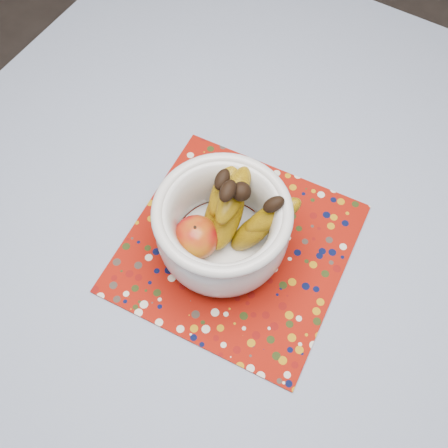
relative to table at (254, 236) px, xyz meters
The scene contains 4 objects.
table is the anchor object (origin of this frame).
tablecloth 0.08m from the table, ahead, with size 1.32×1.32×0.01m, color slate.
placemat 0.12m from the table, 88.44° to the right, with size 0.38×0.38×0.00m, color maroon.
fruit_bowl 0.19m from the table, 99.79° to the right, with size 0.25×0.24×0.18m.
Camera 1 is at (0.19, -0.44, 1.61)m, focal length 42.00 mm.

